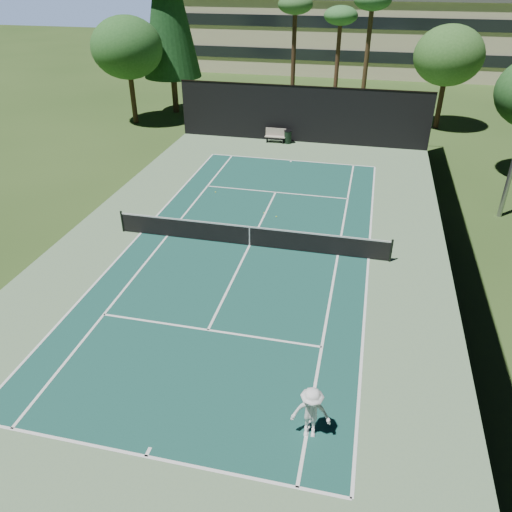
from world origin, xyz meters
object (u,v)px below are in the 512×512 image
at_px(tennis_ball_d, 216,192).
at_px(park_bench, 276,135).
at_px(tennis_net, 249,235).
at_px(player, 311,413).
at_px(tennis_ball_b, 264,213).
at_px(trash_bin, 288,137).
at_px(tennis_ball_c, 276,217).

xyz_separation_m(tennis_ball_d, park_bench, (1.59, 9.89, 0.51)).
bearing_deg(tennis_net, park_bench, 96.59).
xyz_separation_m(player, tennis_ball_b, (-4.26, 13.71, -0.83)).
xyz_separation_m(tennis_net, tennis_ball_d, (-3.37, 5.60, -0.52)).
bearing_deg(tennis_net, trash_bin, 93.24).
height_order(tennis_ball_d, park_bench, park_bench).
xyz_separation_m(player, tennis_ball_c, (-3.54, 13.40, -0.82)).
bearing_deg(trash_bin, player, -78.82).
xyz_separation_m(player, park_bench, (-5.98, 25.65, -0.31)).
bearing_deg(tennis_ball_b, player, -72.74).
xyz_separation_m(tennis_ball_c, park_bench, (-2.44, 12.25, 0.51)).
distance_m(tennis_ball_b, tennis_ball_d, 3.89).
relative_size(tennis_ball_d, park_bench, 0.05).
height_order(player, tennis_ball_b, player).
bearing_deg(tennis_ball_b, tennis_ball_c, -23.36).
bearing_deg(tennis_ball_c, park_bench, 101.26).
height_order(player, tennis_ball_c, player).
bearing_deg(park_bench, tennis_ball_d, -99.11).
distance_m(tennis_ball_b, park_bench, 12.07).
distance_m(player, tennis_ball_d, 17.51).
bearing_deg(tennis_ball_d, trash_bin, 75.79).
height_order(tennis_net, tennis_ball_b, tennis_net).
xyz_separation_m(tennis_ball_b, trash_bin, (-0.80, 11.92, 0.45)).
bearing_deg(tennis_net, player, -67.59).
bearing_deg(tennis_ball_d, park_bench, 80.89).
xyz_separation_m(tennis_ball_b, tennis_ball_d, (-3.30, 2.05, 0.00)).
xyz_separation_m(tennis_net, player, (4.19, -10.16, 0.30)).
bearing_deg(trash_bin, tennis_ball_d, -104.21).
distance_m(player, park_bench, 26.34).
distance_m(player, tennis_ball_c, 13.89).
bearing_deg(tennis_ball_c, tennis_ball_d, 149.59).
distance_m(tennis_ball_b, tennis_ball_c, 0.79).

